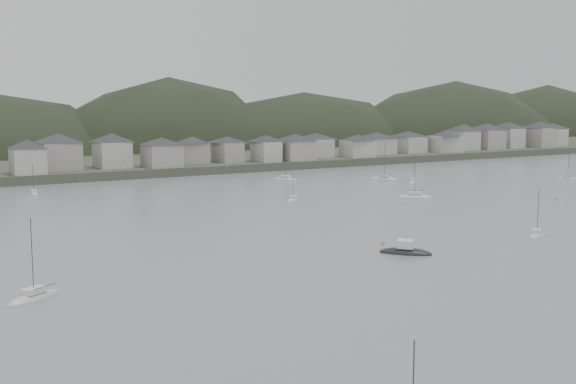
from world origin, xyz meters
TOP-DOWN VIEW (x-y plane):
  - ground at (0.00, 0.00)m, footprint 900.00×900.00m
  - far_shore_land at (0.00, 295.00)m, footprint 900.00×250.00m
  - forested_ridge at (4.83, 269.40)m, footprint 851.55×103.94m
  - waterfront_town at (50.59, 183.34)m, footprint 451.48×28.46m
  - sailboat_lead at (-39.87, 147.70)m, footprint 2.55×7.00m
  - moored_fleet at (-8.26, 75.29)m, footprint 258.65×170.76m
  - motor_launch_far at (-1.55, 33.02)m, footprint 8.57×9.04m
  - mooring_buoys at (3.70, 60.06)m, footprint 153.02×121.67m

SIDE VIEW (x-z plane):
  - forested_ridge at x=4.83m, z-range -62.57..40.00m
  - ground at x=0.00m, z-range 0.00..0.00m
  - mooring_buoys at x=3.70m, z-range -0.20..0.50m
  - moored_fleet at x=-8.26m, z-range -6.56..6.91m
  - sailboat_lead at x=-39.87m, z-range -4.55..4.91m
  - motor_launch_far at x=-1.55m, z-range -1.80..2.37m
  - far_shore_land at x=0.00m, z-range 0.00..3.00m
  - waterfront_town at x=50.59m, z-range 2.20..15.12m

